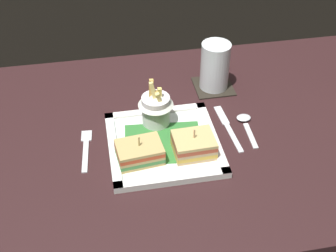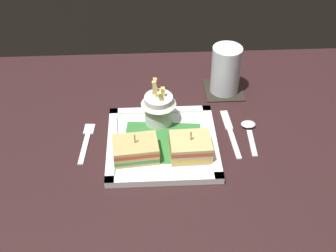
# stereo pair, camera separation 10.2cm
# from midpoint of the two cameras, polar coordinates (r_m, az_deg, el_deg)

# --- Properties ---
(dining_table) EXTENTS (1.24, 0.73, 0.76)m
(dining_table) POSITION_cam_midpoint_polar(r_m,az_deg,el_deg) (1.14, 3.21, -5.52)
(dining_table) COLOR black
(dining_table) RESTS_ON ground_plane
(square_plate) EXTENTS (0.25, 0.25, 0.02)m
(square_plate) POSITION_cam_midpoint_polar(r_m,az_deg,el_deg) (1.02, 2.12, -2.35)
(square_plate) COLOR white
(square_plate) RESTS_ON dining_table
(sandwich_half_left) EXTENTS (0.10, 0.08, 0.06)m
(sandwich_half_left) POSITION_cam_midpoint_polar(r_m,az_deg,el_deg) (0.97, -1.17, -3.12)
(sandwich_half_left) COLOR tan
(sandwich_half_left) RESTS_ON square_plate
(sandwich_half_right) EXTENTS (0.09, 0.08, 0.07)m
(sandwich_half_right) POSITION_cam_midpoint_polar(r_m,az_deg,el_deg) (0.98, 5.83, -2.80)
(sandwich_half_right) COLOR #D8AB7D
(sandwich_half_right) RESTS_ON square_plate
(fries_cup) EXTENTS (0.08, 0.08, 0.12)m
(fries_cup) POSITION_cam_midpoint_polar(r_m,az_deg,el_deg) (1.04, 1.60, 2.64)
(fries_cup) COLOR white
(fries_cup) RESTS_ON square_plate
(drink_coaster) EXTENTS (0.10, 0.10, 0.00)m
(drink_coaster) POSITION_cam_midpoint_polar(r_m,az_deg,el_deg) (1.21, 9.48, 4.39)
(drink_coaster) COLOR black
(drink_coaster) RESTS_ON dining_table
(water_glass) EXTENTS (0.08, 0.08, 0.13)m
(water_glass) POSITION_cam_midpoint_polar(r_m,az_deg,el_deg) (1.17, 9.77, 6.58)
(water_glass) COLOR silver
(water_glass) RESTS_ON dining_table
(fork) EXTENTS (0.03, 0.14, 0.00)m
(fork) POSITION_cam_midpoint_polar(r_m,az_deg,el_deg) (1.04, -7.58, -1.94)
(fork) COLOR silver
(fork) RESTS_ON dining_table
(knife) EXTENTS (0.03, 0.17, 0.00)m
(knife) POSITION_cam_midpoint_polar(r_m,az_deg,el_deg) (1.08, 10.55, -0.76)
(knife) COLOR silver
(knife) RESTS_ON dining_table
(spoon) EXTENTS (0.03, 0.12, 0.01)m
(spoon) POSITION_cam_midpoint_polar(r_m,az_deg,el_deg) (1.09, 12.88, -0.44)
(spoon) COLOR silver
(spoon) RESTS_ON dining_table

